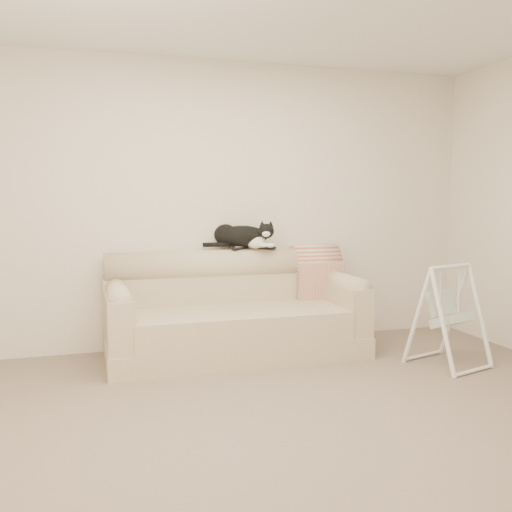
{
  "coord_description": "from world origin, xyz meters",
  "views": [
    {
      "loc": [
        -1.17,
        -3.14,
        1.39
      ],
      "look_at": [
        0.16,
        1.27,
        0.9
      ],
      "focal_mm": 40.0,
      "sensor_mm": 36.0,
      "label": 1
    }
  ],
  "objects_px": {
    "sofa": "(234,314)",
    "baby_swing": "(448,315)",
    "remote_b": "(267,248)",
    "tuxedo_cat": "(242,236)",
    "remote_a": "(240,248)"
  },
  "relations": [
    {
      "from": "remote_b",
      "to": "baby_swing",
      "type": "height_order",
      "value": "remote_b"
    },
    {
      "from": "remote_a",
      "to": "baby_swing",
      "type": "relative_size",
      "value": 0.22
    },
    {
      "from": "remote_a",
      "to": "remote_b",
      "type": "xyz_separation_m",
      "value": [
        0.26,
        -0.01,
        -0.0
      ]
    },
    {
      "from": "sofa",
      "to": "tuxedo_cat",
      "type": "distance_m",
      "value": 0.74
    },
    {
      "from": "remote_a",
      "to": "tuxedo_cat",
      "type": "distance_m",
      "value": 0.11
    },
    {
      "from": "sofa",
      "to": "baby_swing",
      "type": "height_order",
      "value": "sofa"
    },
    {
      "from": "remote_b",
      "to": "tuxedo_cat",
      "type": "distance_m",
      "value": 0.26
    },
    {
      "from": "sofa",
      "to": "tuxedo_cat",
      "type": "xyz_separation_m",
      "value": [
        0.15,
        0.27,
        0.67
      ]
    },
    {
      "from": "remote_b",
      "to": "baby_swing",
      "type": "relative_size",
      "value": 0.2
    },
    {
      "from": "tuxedo_cat",
      "to": "baby_swing",
      "type": "height_order",
      "value": "tuxedo_cat"
    },
    {
      "from": "sofa",
      "to": "remote_b",
      "type": "height_order",
      "value": "remote_b"
    },
    {
      "from": "remote_a",
      "to": "baby_swing",
      "type": "bearing_deg",
      "value": -36.31
    },
    {
      "from": "sofa",
      "to": "remote_b",
      "type": "distance_m",
      "value": 0.71
    },
    {
      "from": "sofa",
      "to": "tuxedo_cat",
      "type": "bearing_deg",
      "value": 60.39
    },
    {
      "from": "sofa",
      "to": "tuxedo_cat",
      "type": "height_order",
      "value": "tuxedo_cat"
    }
  ]
}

